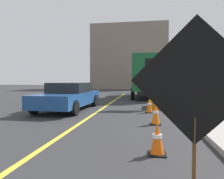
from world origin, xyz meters
TOP-DOWN VIEW (x-y plane):
  - lane_center_stripe at (0.00, 6.00)m, footprint 0.14×36.00m
  - roadwork_sign at (2.88, 3.32)m, footprint 1.63×0.17m
  - arrow_board_trailer at (3.02, 12.09)m, footprint 1.60×1.81m
  - box_truck at (2.41, 18.49)m, footprint 2.93×7.26m
  - pickup_car at (-1.62, 10.71)m, footprint 2.22×4.89m
  - highway_guide_sign at (4.35, 26.49)m, footprint 2.79×0.18m
  - far_building_block at (-0.52, 37.29)m, footprint 12.61×6.38m
  - traffic_cone_near_sign at (2.50, 4.84)m, footprint 0.36×0.36m
  - traffic_cone_mid_lane at (2.61, 7.76)m, footprint 0.36×0.36m
  - traffic_cone_far_lane at (2.44, 10.30)m, footprint 0.36×0.36m

SIDE VIEW (x-z plane):
  - lane_center_stripe at x=0.00m, z-range 0.00..0.01m
  - traffic_cone_near_sign at x=2.50m, z-range -0.01..0.66m
  - traffic_cone_far_lane at x=2.44m, z-range -0.01..0.72m
  - traffic_cone_mid_lane at x=2.61m, z-range -0.01..0.74m
  - arrow_board_trailer at x=3.02m, z-range -0.87..1.83m
  - pickup_car at x=-1.62m, z-range 0.01..1.39m
  - roadwork_sign at x=2.88m, z-range 0.30..2.64m
  - box_truck at x=2.41m, z-range 0.14..3.54m
  - highway_guide_sign at x=4.35m, z-range 0.92..5.92m
  - far_building_block at x=-0.52m, z-range 0.00..10.77m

